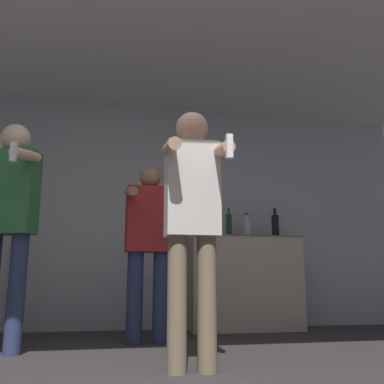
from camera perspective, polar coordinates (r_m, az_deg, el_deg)
The scene contains 9 objects.
wall_back at distance 4.90m, azimuth -10.33°, elevation -2.68°, with size 7.00×0.06×2.55m.
ceiling_slab at distance 3.88m, azimuth -9.02°, elevation 20.42°, with size 7.00×3.57×0.05m.
counter at distance 4.80m, azimuth 6.82°, elevation -11.91°, with size 1.24×0.54×0.99m.
bottle_clear_vodka at distance 4.84m, azimuth 7.33°, elevation -4.73°, with size 0.09×0.09×0.28m.
bottle_short_whiskey at distance 4.78m, azimuth 4.95°, elevation -4.38°, with size 0.06×0.06×0.34m.
bottle_brown_liquor at distance 4.97m, azimuth 11.05°, elevation -4.40°, with size 0.08×0.08×0.34m.
person_woman_foreground at distance 2.64m, azimuth 0.04°, elevation -2.53°, with size 0.39×0.45×1.59m.
person_man_side at distance 3.55m, azimuth -23.21°, elevation -2.52°, with size 0.53×0.57×1.74m.
person_spectator_back at distance 3.77m, azimuth -5.72°, elevation -6.40°, with size 0.48×0.54×1.53m.
Camera 1 is at (-0.09, -1.76, 0.53)m, focal length 40.00 mm.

